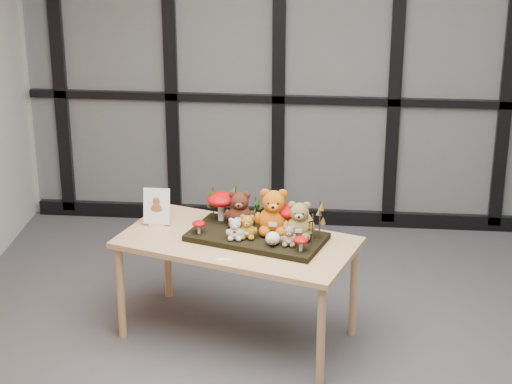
# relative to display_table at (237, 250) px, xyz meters

# --- Properties ---
(room_shell) EXTENTS (5.00, 5.00, 5.00)m
(room_shell) POSITION_rel_display_table_xyz_m (0.57, -0.60, 1.08)
(room_shell) COLOR #B2B0A8
(room_shell) RESTS_ON floor
(glass_partition) EXTENTS (4.90, 0.06, 2.78)m
(glass_partition) POSITION_rel_display_table_xyz_m (0.57, 1.87, 0.81)
(glass_partition) COLOR #2D383F
(glass_partition) RESTS_ON floor
(display_table) EXTENTS (1.58, 1.12, 0.67)m
(display_table) POSITION_rel_display_table_xyz_m (0.00, 0.00, 0.00)
(display_table) COLOR tan
(display_table) RESTS_ON floor
(diorama_tray) EXTENTS (0.91, 0.64, 0.04)m
(diorama_tray) POSITION_rel_display_table_xyz_m (0.12, 0.02, 0.09)
(diorama_tray) COLOR black
(diorama_tray) RESTS_ON display_table
(bear_pooh_yellow) EXTENTS (0.29, 0.28, 0.31)m
(bear_pooh_yellow) POSITION_rel_display_table_xyz_m (0.22, 0.07, 0.26)
(bear_pooh_yellow) COLOR #C25A0D
(bear_pooh_yellow) RESTS_ON diorama_tray
(bear_brown_medium) EXTENTS (0.23, 0.22, 0.25)m
(bear_brown_medium) POSITION_rel_display_table_xyz_m (0.00, 0.15, 0.23)
(bear_brown_medium) COLOR #431C11
(bear_brown_medium) RESTS_ON diorama_tray
(bear_tan_back) EXTENTS (0.24, 0.23, 0.26)m
(bear_tan_back) POSITION_rel_display_table_xyz_m (0.38, 0.00, 0.23)
(bear_tan_back) COLOR olive
(bear_tan_back) RESTS_ON diorama_tray
(bear_small_yellow) EXTENTS (0.15, 0.15, 0.16)m
(bear_small_yellow) POSITION_rel_display_table_xyz_m (0.07, -0.03, 0.19)
(bear_small_yellow) COLOR #A9711A
(bear_small_yellow) RESTS_ON diorama_tray
(bear_white_bow) EXTENTS (0.14, 0.13, 0.15)m
(bear_white_bow) POSITION_rel_display_table_xyz_m (-0.00, -0.06, 0.18)
(bear_white_bow) COLOR beige
(bear_white_bow) RESTS_ON diorama_tray
(bear_beige_small) EXTENTS (0.13, 0.12, 0.14)m
(bear_beige_small) POSITION_rel_display_table_xyz_m (0.33, -0.12, 0.17)
(bear_beige_small) COLOR #8C7052
(bear_beige_small) RESTS_ON diorama_tray
(plush_cream_hedgehog) EXTENTS (0.08, 0.08, 0.09)m
(plush_cream_hedgehog) POSITION_rel_display_table_xyz_m (0.23, -0.12, 0.15)
(plush_cream_hedgehog) COLOR white
(plush_cream_hedgehog) RESTS_ON diorama_tray
(mushroom_back_left) EXTENTS (0.18, 0.18, 0.20)m
(mushroom_back_left) POSITION_rel_display_table_xyz_m (-0.13, 0.22, 0.20)
(mushroom_back_left) COLOR #A60508
(mushroom_back_left) RESTS_ON diorama_tray
(mushroom_back_right) EXTENTS (0.18, 0.18, 0.20)m
(mushroom_back_right) POSITION_rel_display_table_xyz_m (0.32, 0.08, 0.20)
(mushroom_back_right) COLOR #A60508
(mushroom_back_right) RESTS_ON diorama_tray
(mushroom_front_left) EXTENTS (0.08, 0.08, 0.09)m
(mushroom_front_left) POSITION_rel_display_table_xyz_m (-0.24, 0.00, 0.15)
(mushroom_front_left) COLOR #A60508
(mushroom_front_left) RESTS_ON diorama_tray
(mushroom_front_right) EXTENTS (0.09, 0.09, 0.10)m
(mushroom_front_right) POSITION_rel_display_table_xyz_m (0.40, -0.19, 0.15)
(mushroom_front_right) COLOR #A60508
(mushroom_front_right) RESTS_ON diorama_tray
(sprig_green_far_left) EXTENTS (0.05, 0.05, 0.22)m
(sprig_green_far_left) POSITION_rel_display_table_xyz_m (-0.18, 0.23, 0.21)
(sprig_green_far_left) COLOR #1A380C
(sprig_green_far_left) RESTS_ON diorama_tray
(sprig_green_mid_left) EXTENTS (0.05, 0.05, 0.23)m
(sprig_green_mid_left) POSITION_rel_display_table_xyz_m (-0.03, 0.23, 0.22)
(sprig_green_mid_left) COLOR #1A380C
(sprig_green_mid_left) RESTS_ON diorama_tray
(sprig_dry_far_right) EXTENTS (0.05, 0.05, 0.25)m
(sprig_dry_far_right) POSITION_rel_display_table_xyz_m (0.50, -0.01, 0.23)
(sprig_dry_far_right) COLOR brown
(sprig_dry_far_right) RESTS_ON diorama_tray
(sprig_dry_mid_right) EXTENTS (0.05, 0.05, 0.20)m
(sprig_dry_mid_right) POSITION_rel_display_table_xyz_m (0.46, -0.11, 0.20)
(sprig_dry_mid_right) COLOR brown
(sprig_dry_mid_right) RESTS_ON diorama_tray
(sprig_green_centre) EXTENTS (0.05, 0.05, 0.18)m
(sprig_green_centre) POSITION_rel_display_table_xyz_m (0.09, 0.19, 0.19)
(sprig_green_centre) COLOR #1A380C
(sprig_green_centre) RESTS_ON diorama_tray
(sign_holder) EXTENTS (0.17, 0.06, 0.24)m
(sign_holder) POSITION_rel_display_table_xyz_m (-0.53, 0.19, 0.18)
(sign_holder) COLOR silver
(sign_holder) RESTS_ON display_table
(label_card) EXTENTS (0.08, 0.03, 0.00)m
(label_card) POSITION_rel_display_table_xyz_m (-0.05, -0.29, 0.07)
(label_card) COLOR white
(label_card) RESTS_ON display_table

